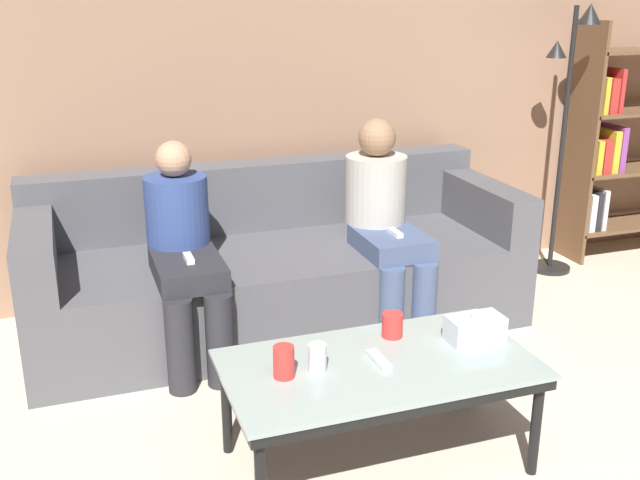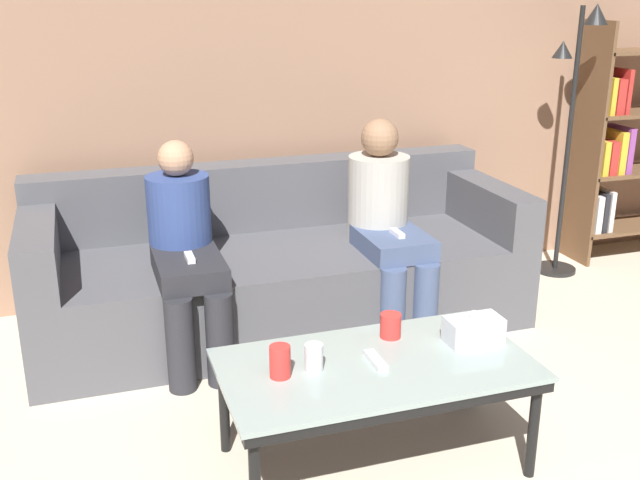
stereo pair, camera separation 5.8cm
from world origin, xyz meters
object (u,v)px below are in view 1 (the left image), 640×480
at_px(tissue_box, 475,328).
at_px(cup_far_center, 284,362).
at_px(standing_lamp, 567,113).
at_px(seated_person_left_end, 183,248).
at_px(cup_near_left, 317,357).
at_px(couch, 276,269).
at_px(seated_person_mid_left, 384,219).
at_px(game_remote, 379,360).
at_px(bookshelf, 624,144).
at_px(cup_near_right, 392,325).
at_px(coffee_table, 379,372).

bearing_deg(tissue_box, cup_far_center, -177.59).
height_order(tissue_box, standing_lamp, standing_lamp).
bearing_deg(seated_person_left_end, cup_near_left, -75.11).
xyz_separation_m(couch, seated_person_mid_left, (0.53, -0.22, 0.29)).
distance_m(game_remote, seated_person_left_end, 1.25).
bearing_deg(cup_near_left, bookshelf, 31.47).
bearing_deg(tissue_box, cup_near_right, 154.78).
relative_size(tissue_box, bookshelf, 0.14).
bearing_deg(cup_near_right, game_remote, -126.65).
bearing_deg(standing_lamp, tissue_box, -134.55).
height_order(bookshelf, seated_person_mid_left, bookshelf).
bearing_deg(tissue_box, cup_near_left, -177.92).
relative_size(couch, tissue_box, 11.69).
distance_m(tissue_box, bookshelf, 2.67).
height_order(couch, bookshelf, bookshelf).
bearing_deg(cup_far_center, tissue_box, 2.41).
relative_size(cup_far_center, seated_person_left_end, 0.11).
bearing_deg(cup_near_right, tissue_box, -25.22).
distance_m(game_remote, seated_person_mid_left, 1.28).
distance_m(cup_near_right, game_remote, 0.23).
relative_size(couch, standing_lamp, 1.55).
distance_m(standing_lamp, seated_person_left_end, 2.52).
xyz_separation_m(coffee_table, bookshelf, (2.50, 1.70, 0.37)).
bearing_deg(standing_lamp, bookshelf, 13.51).
bearing_deg(seated_person_left_end, tissue_box, -48.55).
relative_size(tissue_box, seated_person_left_end, 0.21).
distance_m(cup_near_left, standing_lamp, 2.69).
bearing_deg(seated_person_left_end, cup_near_right, -54.90).
height_order(couch, game_remote, couch).
bearing_deg(game_remote, coffee_table, 0.00).
distance_m(bookshelf, seated_person_left_end, 3.09).
relative_size(coffee_table, tissue_box, 5.25).
height_order(cup_near_right, seated_person_mid_left, seated_person_mid_left).
bearing_deg(bookshelf, game_remote, -145.88).
xyz_separation_m(cup_far_center, seated_person_left_end, (-0.17, 1.12, 0.08)).
height_order(cup_near_left, bookshelf, bookshelf).
xyz_separation_m(game_remote, bookshelf, (2.50, 1.70, 0.32)).
bearing_deg(coffee_table, couch, 90.04).
bearing_deg(cup_far_center, standing_lamp, 34.12).
xyz_separation_m(standing_lamp, seated_person_mid_left, (-1.39, -0.40, -0.42)).
distance_m(cup_far_center, game_remote, 0.37).
xyz_separation_m(cup_near_left, bookshelf, (2.74, 1.68, 0.28)).
distance_m(cup_near_right, seated_person_mid_left, 1.06).
bearing_deg(couch, standing_lamp, 5.42).
distance_m(cup_near_left, cup_near_right, 0.40).
relative_size(tissue_box, seated_person_mid_left, 0.20).
bearing_deg(bookshelf, cup_far_center, -149.56).
bearing_deg(game_remote, cup_far_center, 178.13).
bearing_deg(seated_person_left_end, bookshelf, 10.61).
relative_size(couch, cup_near_right, 26.25).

